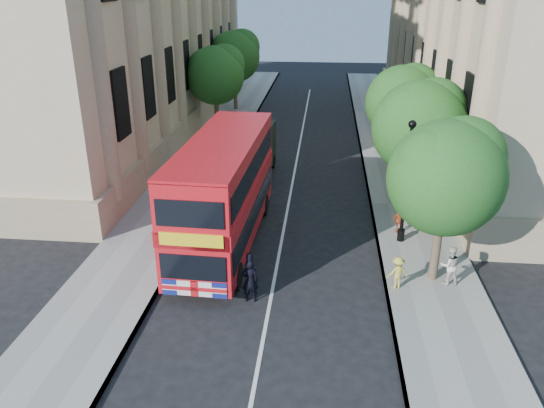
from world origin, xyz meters
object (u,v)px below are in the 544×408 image
(lamp_post, at_px, (406,187))
(double_decker_bus, at_px, (224,190))
(box_van, at_px, (252,153))
(woman_pedestrian, at_px, (450,265))
(police_constable, at_px, (250,281))

(lamp_post, distance_m, double_decker_bus, 7.35)
(double_decker_bus, relative_size, box_van, 1.97)
(lamp_post, height_order, box_van, lamp_post)
(lamp_post, xyz_separation_m, woman_pedestrian, (1.27, -3.33, -1.66))
(lamp_post, distance_m, box_van, 10.64)
(police_constable, bearing_deg, box_van, -90.10)
(woman_pedestrian, bearing_deg, lamp_post, -77.04)
(police_constable, xyz_separation_m, woman_pedestrian, (6.96, 1.67, 0.06))
(lamp_post, relative_size, box_van, 1.05)
(double_decker_bus, xyz_separation_m, box_van, (-0.05, 8.43, -1.11))
(double_decker_bus, distance_m, woman_pedestrian, 9.08)
(lamp_post, xyz_separation_m, double_decker_bus, (-7.31, -0.83, -0.06))
(police_constable, distance_m, woman_pedestrian, 7.16)
(double_decker_bus, bearing_deg, police_constable, -66.78)
(double_decker_bus, bearing_deg, woman_pedestrian, -14.21)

